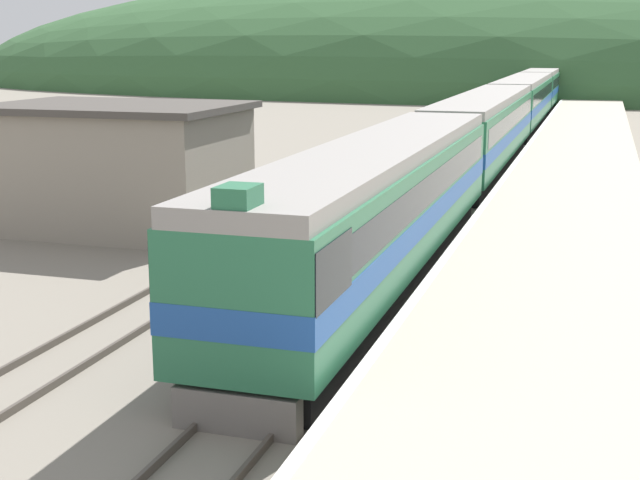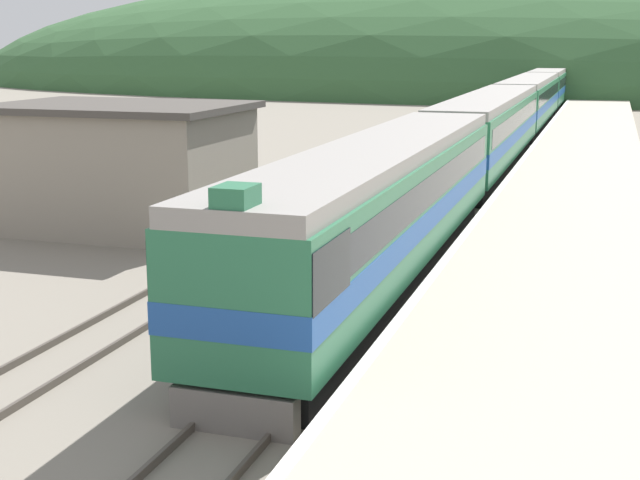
{
  "view_description": "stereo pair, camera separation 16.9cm",
  "coord_description": "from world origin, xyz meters",
  "px_view_note": "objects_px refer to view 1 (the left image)",
  "views": [
    {
      "loc": [
        5.75,
        5.02,
        6.73
      ],
      "look_at": [
        -0.09,
        23.62,
        2.36
      ],
      "focal_mm": 50.0,
      "sensor_mm": 36.0,
      "label": 1
    },
    {
      "loc": [
        5.91,
        5.07,
        6.73
      ],
      "look_at": [
        -0.09,
        23.62,
        2.36
      ],
      "focal_mm": 50.0,
      "sensor_mm": 36.0,
      "label": 2
    }
  ],
  "objects_px": {
    "carriage_second": "(484,130)",
    "carriage_third": "(523,101)",
    "carriage_fourth": "(543,86)",
    "express_train_lead_car": "(378,208)"
  },
  "relations": [
    {
      "from": "carriage_second",
      "to": "carriage_third",
      "type": "xyz_separation_m",
      "value": [
        0.0,
        23.79,
        0.0
      ]
    },
    {
      "from": "carriage_second",
      "to": "carriage_fourth",
      "type": "xyz_separation_m",
      "value": [
        0.0,
        47.58,
        0.0
      ]
    },
    {
      "from": "carriage_third",
      "to": "carriage_fourth",
      "type": "xyz_separation_m",
      "value": [
        0.0,
        23.79,
        0.0
      ]
    },
    {
      "from": "express_train_lead_car",
      "to": "carriage_second",
      "type": "bearing_deg",
      "value": 90.0
    },
    {
      "from": "carriage_second",
      "to": "carriage_third",
      "type": "relative_size",
      "value": 1.0
    },
    {
      "from": "express_train_lead_car",
      "to": "carriage_third",
      "type": "distance_m",
      "value": 47.06
    },
    {
      "from": "carriage_second",
      "to": "carriage_fourth",
      "type": "distance_m",
      "value": 47.58
    },
    {
      "from": "express_train_lead_car",
      "to": "carriage_third",
      "type": "height_order",
      "value": "express_train_lead_car"
    },
    {
      "from": "carriage_fourth",
      "to": "carriage_third",
      "type": "bearing_deg",
      "value": -90.0
    },
    {
      "from": "express_train_lead_car",
      "to": "carriage_third",
      "type": "relative_size",
      "value": 0.93
    }
  ]
}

